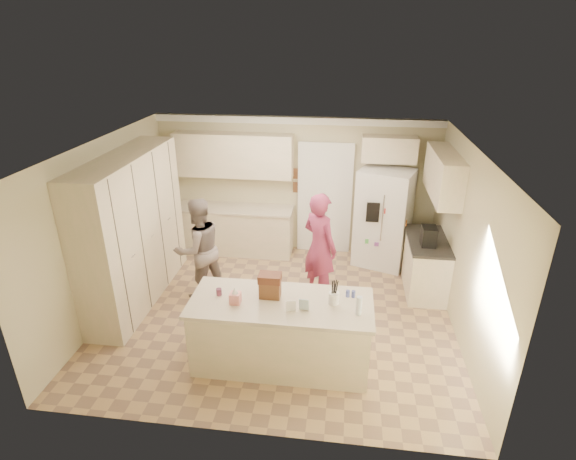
# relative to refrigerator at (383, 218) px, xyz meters

# --- Properties ---
(floor) EXTENTS (5.20, 4.60, 0.02)m
(floor) POSITION_rel_refrigerator_xyz_m (-1.63, -1.86, -0.91)
(floor) COLOR tan
(floor) RESTS_ON ground
(ceiling) EXTENTS (5.20, 4.60, 0.02)m
(ceiling) POSITION_rel_refrigerator_xyz_m (-1.63, -1.86, 1.71)
(ceiling) COLOR white
(ceiling) RESTS_ON wall_back
(wall_back) EXTENTS (5.20, 0.02, 2.60)m
(wall_back) POSITION_rel_refrigerator_xyz_m (-1.63, 0.45, 0.40)
(wall_back) COLOR beige
(wall_back) RESTS_ON ground
(wall_front) EXTENTS (5.20, 0.02, 2.60)m
(wall_front) POSITION_rel_refrigerator_xyz_m (-1.63, -4.17, 0.40)
(wall_front) COLOR beige
(wall_front) RESTS_ON ground
(wall_left) EXTENTS (0.02, 4.60, 2.60)m
(wall_left) POSITION_rel_refrigerator_xyz_m (-4.24, -1.86, 0.40)
(wall_left) COLOR beige
(wall_left) RESTS_ON ground
(wall_right) EXTENTS (0.02, 4.60, 2.60)m
(wall_right) POSITION_rel_refrigerator_xyz_m (0.98, -1.86, 0.40)
(wall_right) COLOR beige
(wall_right) RESTS_ON ground
(crown_back) EXTENTS (5.20, 0.08, 0.12)m
(crown_back) POSITION_rel_refrigerator_xyz_m (-1.63, 0.40, 1.63)
(crown_back) COLOR white
(crown_back) RESTS_ON wall_back
(pantry_bank) EXTENTS (0.60, 2.60, 2.35)m
(pantry_bank) POSITION_rel_refrigerator_xyz_m (-3.93, -1.66, 0.28)
(pantry_bank) COLOR beige
(pantry_bank) RESTS_ON floor
(back_base_cab) EXTENTS (2.20, 0.60, 0.88)m
(back_base_cab) POSITION_rel_refrigerator_xyz_m (-2.78, 0.14, -0.46)
(back_base_cab) COLOR beige
(back_base_cab) RESTS_ON floor
(back_countertop) EXTENTS (2.24, 0.63, 0.04)m
(back_countertop) POSITION_rel_refrigerator_xyz_m (-2.78, 0.13, 0.00)
(back_countertop) COLOR beige
(back_countertop) RESTS_ON back_base_cab
(back_upper_cab) EXTENTS (2.20, 0.35, 0.80)m
(back_upper_cab) POSITION_rel_refrigerator_xyz_m (-2.78, 0.26, 1.00)
(back_upper_cab) COLOR beige
(back_upper_cab) RESTS_ON wall_back
(doorway_opening) EXTENTS (0.90, 0.06, 2.10)m
(doorway_opening) POSITION_rel_refrigerator_xyz_m (-1.08, 0.42, 0.15)
(doorway_opening) COLOR black
(doorway_opening) RESTS_ON floor
(doorway_casing) EXTENTS (1.02, 0.03, 2.22)m
(doorway_casing) POSITION_rel_refrigerator_xyz_m (-1.08, 0.38, 0.15)
(doorway_casing) COLOR white
(doorway_casing) RESTS_ON floor
(wall_frame_upper) EXTENTS (0.15, 0.02, 0.20)m
(wall_frame_upper) POSITION_rel_refrigerator_xyz_m (-1.61, 0.41, 0.65)
(wall_frame_upper) COLOR brown
(wall_frame_upper) RESTS_ON wall_back
(wall_frame_lower) EXTENTS (0.15, 0.02, 0.20)m
(wall_frame_lower) POSITION_rel_refrigerator_xyz_m (-1.61, 0.41, 0.38)
(wall_frame_lower) COLOR brown
(wall_frame_lower) RESTS_ON wall_back
(refrigerator) EXTENTS (1.08, 0.96, 1.80)m
(refrigerator) POSITION_rel_refrigerator_xyz_m (0.00, 0.00, 0.00)
(refrigerator) COLOR white
(refrigerator) RESTS_ON floor
(fridge_seam) EXTENTS (0.02, 0.02, 1.78)m
(fridge_seam) POSITION_rel_refrigerator_xyz_m (0.00, -0.35, 0.00)
(fridge_seam) COLOR gray
(fridge_seam) RESTS_ON refrigerator
(fridge_dispenser) EXTENTS (0.22, 0.03, 0.35)m
(fridge_dispenser) POSITION_rel_refrigerator_xyz_m (-0.22, -0.37, 0.25)
(fridge_dispenser) COLOR black
(fridge_dispenser) RESTS_ON refrigerator
(fridge_handle_l) EXTENTS (0.02, 0.02, 0.85)m
(fridge_handle_l) POSITION_rel_refrigerator_xyz_m (-0.05, -0.37, 0.15)
(fridge_handle_l) COLOR silver
(fridge_handle_l) RESTS_ON refrigerator
(fridge_handle_r) EXTENTS (0.02, 0.02, 0.85)m
(fridge_handle_r) POSITION_rel_refrigerator_xyz_m (0.05, -0.37, 0.15)
(fridge_handle_r) COLOR silver
(fridge_handle_r) RESTS_ON refrigerator
(over_fridge_cab) EXTENTS (0.95, 0.35, 0.45)m
(over_fridge_cab) POSITION_rel_refrigerator_xyz_m (0.02, 0.26, 1.20)
(over_fridge_cab) COLOR beige
(over_fridge_cab) RESTS_ON wall_back
(right_base_cab) EXTENTS (0.60, 1.20, 0.88)m
(right_base_cab) POSITION_rel_refrigerator_xyz_m (0.67, -0.86, -0.46)
(right_base_cab) COLOR beige
(right_base_cab) RESTS_ON floor
(right_countertop) EXTENTS (0.63, 1.24, 0.04)m
(right_countertop) POSITION_rel_refrigerator_xyz_m (0.66, -0.86, 0.00)
(right_countertop) COLOR #2D2B28
(right_countertop) RESTS_ON right_base_cab
(right_upper_cab) EXTENTS (0.35, 1.50, 0.70)m
(right_upper_cab) POSITION_rel_refrigerator_xyz_m (0.79, -0.66, 1.05)
(right_upper_cab) COLOR beige
(right_upper_cab) RESTS_ON wall_right
(coffee_maker) EXTENTS (0.22, 0.28, 0.30)m
(coffee_maker) POSITION_rel_refrigerator_xyz_m (0.62, -1.06, 0.17)
(coffee_maker) COLOR black
(coffee_maker) RESTS_ON right_countertop
(island_base) EXTENTS (2.20, 0.90, 0.88)m
(island_base) POSITION_rel_refrigerator_xyz_m (-1.43, -2.96, -0.46)
(island_base) COLOR beige
(island_base) RESTS_ON floor
(island_top) EXTENTS (2.28, 0.96, 0.05)m
(island_top) POSITION_rel_refrigerator_xyz_m (-1.43, -2.96, 0.00)
(island_top) COLOR beige
(island_top) RESTS_ON island_base
(utensil_crock) EXTENTS (0.13, 0.13, 0.15)m
(utensil_crock) POSITION_rel_refrigerator_xyz_m (-0.78, -2.91, 0.10)
(utensil_crock) COLOR white
(utensil_crock) RESTS_ON island_top
(tissue_box) EXTENTS (0.13, 0.13, 0.14)m
(tissue_box) POSITION_rel_refrigerator_xyz_m (-1.98, -3.06, 0.10)
(tissue_box) COLOR pink
(tissue_box) RESTS_ON island_top
(tissue_plume) EXTENTS (0.08, 0.08, 0.08)m
(tissue_plume) POSITION_rel_refrigerator_xyz_m (-1.98, -3.06, 0.20)
(tissue_plume) COLOR white
(tissue_plume) RESTS_ON tissue_box
(dollhouse_body) EXTENTS (0.26, 0.18, 0.22)m
(dollhouse_body) POSITION_rel_refrigerator_xyz_m (-1.58, -2.86, 0.14)
(dollhouse_body) COLOR brown
(dollhouse_body) RESTS_ON island_top
(dollhouse_roof) EXTENTS (0.28, 0.20, 0.10)m
(dollhouse_roof) POSITION_rel_refrigerator_xyz_m (-1.58, -2.86, 0.30)
(dollhouse_roof) COLOR #592D1E
(dollhouse_roof) RESTS_ON dollhouse_body
(jam_jar) EXTENTS (0.07, 0.07, 0.09)m
(jam_jar) POSITION_rel_refrigerator_xyz_m (-2.23, -2.91, 0.07)
(jam_jar) COLOR #59263F
(jam_jar) RESTS_ON island_top
(greeting_card_a) EXTENTS (0.12, 0.06, 0.16)m
(greeting_card_a) POSITION_rel_refrigerator_xyz_m (-1.28, -3.16, 0.11)
(greeting_card_a) COLOR white
(greeting_card_a) RESTS_ON island_top
(greeting_card_b) EXTENTS (0.12, 0.05, 0.16)m
(greeting_card_b) POSITION_rel_refrigerator_xyz_m (-1.13, -3.11, 0.11)
(greeting_card_b) COLOR silver
(greeting_card_b) RESTS_ON island_top
(water_bottle) EXTENTS (0.07, 0.07, 0.24)m
(water_bottle) POSITION_rel_refrigerator_xyz_m (-0.48, -3.11, 0.14)
(water_bottle) COLOR silver
(water_bottle) RESTS_ON island_top
(shaker_salt) EXTENTS (0.05, 0.05, 0.09)m
(shaker_salt) POSITION_rel_refrigerator_xyz_m (-0.61, -2.74, 0.07)
(shaker_salt) COLOR #3F4993
(shaker_salt) RESTS_ON island_top
(shaker_pepper) EXTENTS (0.05, 0.05, 0.09)m
(shaker_pepper) POSITION_rel_refrigerator_xyz_m (-0.54, -2.74, 0.07)
(shaker_pepper) COLOR #3F4993
(shaker_pepper) RESTS_ON island_top
(teen_boy) EXTENTS (1.03, 1.02, 1.68)m
(teen_boy) POSITION_rel_refrigerator_xyz_m (-2.96, -1.50, -0.06)
(teen_boy) COLOR gray
(teen_boy) RESTS_ON floor
(teen_girl) EXTENTS (0.77, 0.74, 1.78)m
(teen_girl) POSITION_rel_refrigerator_xyz_m (-1.06, -1.28, -0.01)
(teen_girl) COLOR #A42E6A
(teen_girl) RESTS_ON floor
(fridge_magnets) EXTENTS (0.76, 0.02, 1.44)m
(fridge_magnets) POSITION_rel_refrigerator_xyz_m (0.00, -0.36, 0.00)
(fridge_magnets) COLOR tan
(fridge_magnets) RESTS_ON refrigerator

